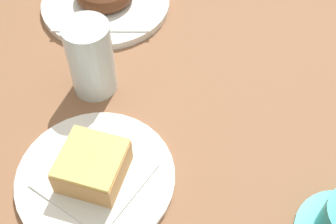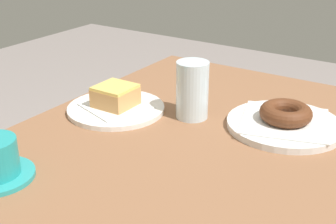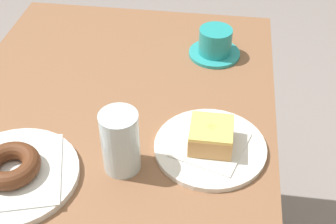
% 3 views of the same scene
% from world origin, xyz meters
% --- Properties ---
extents(table, '(0.96, 0.69, 0.70)m').
position_xyz_m(table, '(0.00, 0.00, 0.58)').
color(table, brown).
rests_on(table, ground_plane).
extents(plate_chocolate_ring, '(0.24, 0.24, 0.01)m').
position_xyz_m(plate_chocolate_ring, '(-0.17, 0.13, 0.71)').
color(plate_chocolate_ring, white).
rests_on(plate_chocolate_ring, table).
extents(napkin_chocolate_ring, '(0.21, 0.21, 0.00)m').
position_xyz_m(napkin_chocolate_ring, '(-0.17, 0.13, 0.72)').
color(napkin_chocolate_ring, white).
rests_on(napkin_chocolate_ring, plate_chocolate_ring).
extents(plate_glazed_square, '(0.22, 0.22, 0.01)m').
position_xyz_m(plate_glazed_square, '(-0.05, -0.21, 0.71)').
color(plate_glazed_square, white).
rests_on(plate_glazed_square, table).
extents(napkin_glazed_square, '(0.16, 0.16, 0.00)m').
position_xyz_m(napkin_glazed_square, '(-0.05, -0.21, 0.71)').
color(napkin_glazed_square, white).
rests_on(napkin_glazed_square, plate_glazed_square).
extents(donut_glazed_square, '(0.08, 0.08, 0.05)m').
position_xyz_m(donut_glazed_square, '(-0.05, -0.21, 0.74)').
color(donut_glazed_square, tan).
rests_on(donut_glazed_square, napkin_glazed_square).
extents(water_glass, '(0.07, 0.07, 0.12)m').
position_xyz_m(water_glass, '(-0.12, -0.06, 0.76)').
color(water_glass, silver).
rests_on(water_glass, table).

